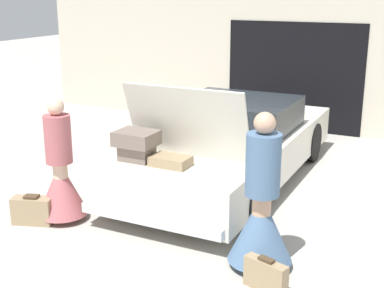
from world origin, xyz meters
TOP-DOWN VIEW (x-y plane):
  - ground_plane at (0.00, 0.00)m, footprint 40.00×40.00m
  - garage_wall_back at (0.00, 3.42)m, footprint 12.00×0.14m
  - car at (-0.00, 0.01)m, footprint 1.98×4.83m
  - person_left at (-1.33, -2.33)m, footprint 0.63×0.63m
  - person_right at (1.33, -2.37)m, footprint 0.68×0.68m
  - suitcase_beside_left_person at (-1.57, -2.61)m, footprint 0.54×0.35m
  - suitcase_beside_right_person at (1.54, -2.80)m, footprint 0.47×0.25m

SIDE VIEW (x-z plane):
  - ground_plane at x=0.00m, z-range 0.00..0.00m
  - suitcase_beside_right_person at x=1.54m, z-range -0.01..0.34m
  - suitcase_beside_left_person at x=-1.57m, z-range -0.01..0.36m
  - person_left at x=-1.33m, z-range -0.23..1.34m
  - car at x=0.00m, z-range -0.29..1.40m
  - person_right at x=1.33m, z-range -0.25..1.43m
  - garage_wall_back at x=0.00m, z-range -0.01..2.79m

